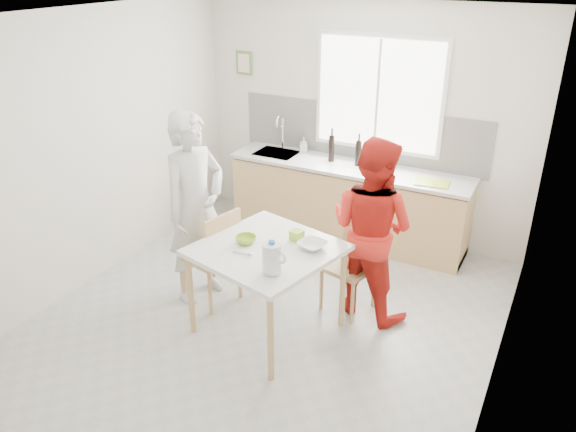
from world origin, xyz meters
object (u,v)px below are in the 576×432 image
at_px(dining_table, 267,257).
at_px(milk_jug, 272,257).
at_px(person_red, 371,229).
at_px(wine_bottle_a, 332,148).
at_px(bowl_green, 246,240).
at_px(bowl_white, 312,245).
at_px(chair_left, 215,253).
at_px(chair_far, 353,259).
at_px(wine_bottle_b, 358,153).
at_px(person_white, 196,208).

height_order(dining_table, milk_jug, milk_jug).
relative_size(person_red, wine_bottle_a, 5.39).
bearing_deg(person_red, bowl_green, 52.35).
xyz_separation_m(dining_table, bowl_white, (0.35, 0.17, 0.12)).
bearing_deg(bowl_white, chair_left, -178.95).
height_order(dining_table, chair_far, chair_far).
bearing_deg(wine_bottle_a, wine_bottle_b, 2.42).
relative_size(bowl_green, milk_jug, 0.69).
xyz_separation_m(chair_left, person_red, (1.34, 0.56, 0.32)).
relative_size(wine_bottle_a, wine_bottle_b, 1.07).
bearing_deg(person_white, chair_left, -90.00).
bearing_deg(bowl_green, person_white, 162.68).
bearing_deg(bowl_white, milk_jug, -100.73).
bearing_deg(bowl_green, dining_table, 0.72).
relative_size(dining_table, bowl_green, 7.16).
bearing_deg(person_red, dining_table, 59.74).
relative_size(person_white, bowl_white, 7.96).
height_order(chair_left, person_red, person_red).
height_order(person_red, wine_bottle_b, person_red).
bearing_deg(chair_far, wine_bottle_b, 123.89).
bearing_deg(dining_table, bowl_green, -179.28).
bearing_deg(wine_bottle_b, person_red, -63.90).
relative_size(person_white, milk_jug, 7.06).
bearing_deg(bowl_green, chair_far, 44.35).
distance_m(dining_table, milk_jug, 0.49).
relative_size(chair_far, bowl_white, 3.87).
bearing_deg(person_red, wine_bottle_b, -50.57).
bearing_deg(wine_bottle_b, bowl_white, -80.11).
height_order(dining_table, bowl_green, bowl_green).
relative_size(milk_jug, wine_bottle_a, 0.83).
bearing_deg(person_red, chair_left, 36.10).
relative_size(bowl_green, wine_bottle_b, 0.61).
bearing_deg(chair_far, dining_table, -113.14).
distance_m(dining_table, person_red, 1.00).
relative_size(person_white, bowl_green, 10.26).
distance_m(chair_left, bowl_green, 0.58).
xyz_separation_m(chair_far, person_red, (0.16, 0.00, 0.36)).
bearing_deg(chair_left, person_white, -90.00).
bearing_deg(chair_far, chair_left, -141.40).
bearing_deg(bowl_green, person_red, 39.03).
bearing_deg(milk_jug, person_white, 167.32).
bearing_deg(person_red, milk_jug, 81.18).
bearing_deg(chair_far, person_white, -147.10).
bearing_deg(bowl_white, person_white, 178.30).
bearing_deg(wine_bottle_a, bowl_green, -87.16).
relative_size(person_red, wine_bottle_b, 5.75).
bearing_deg(person_white, milk_jug, -102.68).
xyz_separation_m(bowl_white, wine_bottle_a, (-0.66, 1.89, 0.21)).
bearing_deg(chair_left, bowl_green, 84.00).
distance_m(person_red, milk_jug, 1.16).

